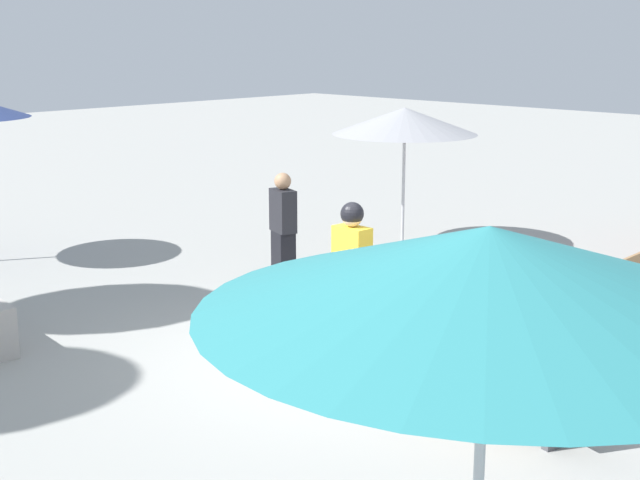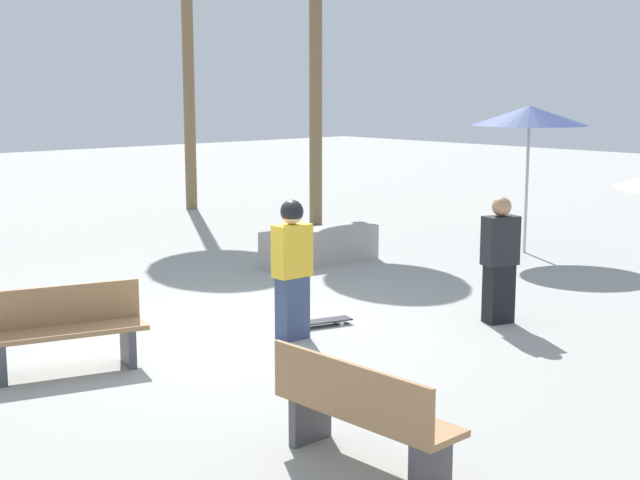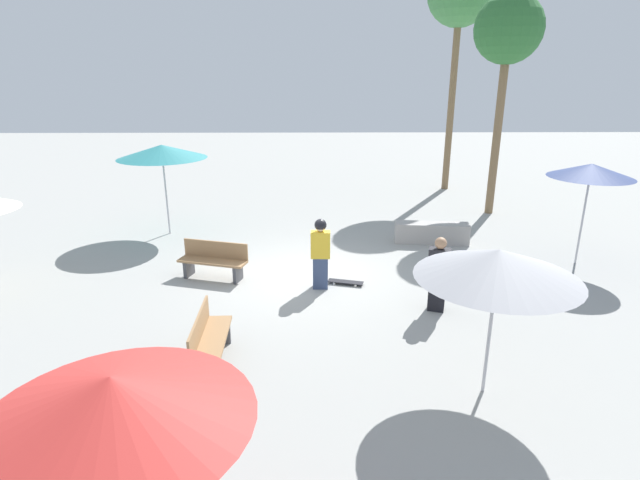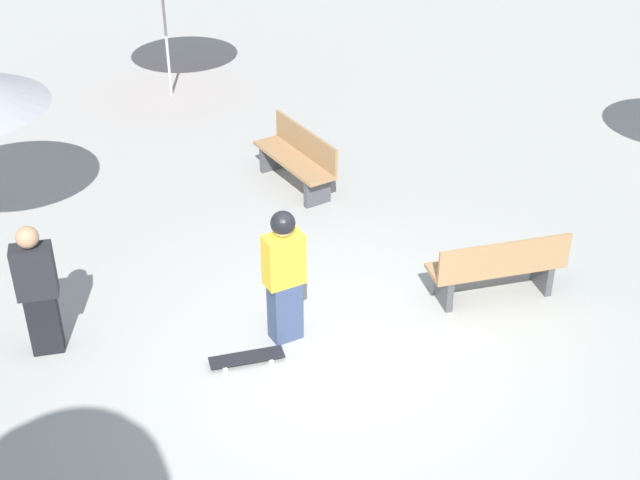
% 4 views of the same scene
% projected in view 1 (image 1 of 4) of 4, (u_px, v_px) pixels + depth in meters
% --- Properties ---
extents(ground_plane, '(60.00, 60.00, 0.00)m').
position_uv_depth(ground_plane, '(333.00, 361.00, 9.47)').
color(ground_plane, '#9E9E99').
extents(skater_main, '(0.26, 0.43, 1.59)m').
position_uv_depth(skater_main, '(352.00, 266.00, 9.95)').
color(skater_main, '#38476B').
rests_on(skater_main, ground_plane).
extents(skateboard, '(0.41, 0.82, 0.07)m').
position_uv_depth(skateboard, '(305.00, 326.00, 10.40)').
color(skateboard, black).
rests_on(skateboard, ground_plane).
extents(bench_near, '(0.86, 1.66, 0.85)m').
position_uv_depth(bench_near, '(509.00, 375.00, 7.94)').
color(bench_near, '#47474C').
rests_on(bench_near, ground_plane).
extents(bench_far, '(1.61, 0.49, 0.85)m').
position_uv_depth(bench_far, '(630.00, 283.00, 10.88)').
color(bench_far, '#47474C').
rests_on(bench_far, ground_plane).
extents(shade_umbrella_teal, '(2.52, 2.52, 2.63)m').
position_uv_depth(shade_umbrella_teal, '(488.00, 271.00, 3.76)').
color(shade_umbrella_teal, '#B7B7BC').
rests_on(shade_umbrella_teal, ground_plane).
extents(shade_umbrella_grey, '(2.29, 2.29, 2.26)m').
position_uv_depth(shade_umbrella_grey, '(405.00, 121.00, 13.99)').
color(shade_umbrella_grey, '#B7B7BC').
rests_on(shade_umbrella_grey, ground_plane).
extents(bystander_watching, '(0.35, 0.47, 1.54)m').
position_uv_depth(bystander_watching, '(283.00, 228.00, 12.33)').
color(bystander_watching, black).
rests_on(bystander_watching, ground_plane).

